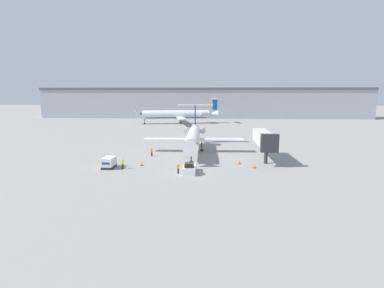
{
  "coord_description": "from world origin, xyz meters",
  "views": [
    {
      "loc": [
        3.42,
        -49.52,
        13.46
      ],
      "look_at": [
        0.0,
        9.01,
        3.55
      ],
      "focal_mm": 28.0,
      "sensor_mm": 36.0,
      "label": 1
    }
  ],
  "objects_px": {
    "airplane_main": "(193,137)",
    "traffic_cone_mid": "(254,166)",
    "pushback_tug": "(190,169)",
    "traffic_cone_right": "(240,162)",
    "worker_by_wing": "(152,152)",
    "worker_near_tug": "(178,168)",
    "traffic_cone_left": "(142,164)",
    "jet_bridge": "(264,139)",
    "luggage_cart": "(109,163)",
    "worker_on_apron": "(123,164)",
    "airplane_parked_far_left": "(178,115)"
  },
  "relations": [
    {
      "from": "airplane_main",
      "to": "traffic_cone_mid",
      "type": "bearing_deg",
      "value": -50.84
    },
    {
      "from": "pushback_tug",
      "to": "traffic_cone_mid",
      "type": "height_order",
      "value": "pushback_tug"
    },
    {
      "from": "pushback_tug",
      "to": "traffic_cone_right",
      "type": "distance_m",
      "value": 11.68
    },
    {
      "from": "traffic_cone_right",
      "to": "traffic_cone_mid",
      "type": "xyz_separation_m",
      "value": [
        2.41,
        -3.02,
        -0.09
      ]
    },
    {
      "from": "traffic_cone_right",
      "to": "traffic_cone_mid",
      "type": "relative_size",
      "value": 1.3
    },
    {
      "from": "worker_by_wing",
      "to": "worker_near_tug",
      "type": "bearing_deg",
      "value": -62.64
    },
    {
      "from": "traffic_cone_mid",
      "to": "traffic_cone_right",
      "type": "bearing_deg",
      "value": 128.63
    },
    {
      "from": "airplane_main",
      "to": "traffic_cone_mid",
      "type": "relative_size",
      "value": 47.87
    },
    {
      "from": "traffic_cone_left",
      "to": "traffic_cone_mid",
      "type": "bearing_deg",
      "value": -1.68
    },
    {
      "from": "traffic_cone_right",
      "to": "jet_bridge",
      "type": "distance_m",
      "value": 7.42
    },
    {
      "from": "pushback_tug",
      "to": "worker_by_wing",
      "type": "bearing_deg",
      "value": 124.3
    },
    {
      "from": "luggage_cart",
      "to": "worker_on_apron",
      "type": "bearing_deg",
      "value": -10.74
    },
    {
      "from": "traffic_cone_mid",
      "to": "pushback_tug",
      "type": "bearing_deg",
      "value": -160.45
    },
    {
      "from": "worker_near_tug",
      "to": "luggage_cart",
      "type": "bearing_deg",
      "value": 166.24
    },
    {
      "from": "luggage_cart",
      "to": "airplane_parked_far_left",
      "type": "height_order",
      "value": "airplane_parked_far_left"
    },
    {
      "from": "airplane_parked_far_left",
      "to": "traffic_cone_left",
      "type": "bearing_deg",
      "value": -88.83
    },
    {
      "from": "luggage_cart",
      "to": "jet_bridge",
      "type": "height_order",
      "value": "jet_bridge"
    },
    {
      "from": "worker_near_tug",
      "to": "worker_on_apron",
      "type": "bearing_deg",
      "value": 165.47
    },
    {
      "from": "worker_near_tug",
      "to": "traffic_cone_left",
      "type": "bearing_deg",
      "value": 144.48
    },
    {
      "from": "airplane_parked_far_left",
      "to": "worker_by_wing",
      "type": "bearing_deg",
      "value": -88.48
    },
    {
      "from": "pushback_tug",
      "to": "traffic_cone_right",
      "type": "bearing_deg",
      "value": 37.78
    },
    {
      "from": "pushback_tug",
      "to": "airplane_parked_far_left",
      "type": "bearing_deg",
      "value": 97.38
    },
    {
      "from": "worker_by_wing",
      "to": "jet_bridge",
      "type": "relative_size",
      "value": 0.14
    },
    {
      "from": "airplane_parked_far_left",
      "to": "jet_bridge",
      "type": "xyz_separation_m",
      "value": [
        25.43,
        -74.78,
        0.41
      ]
    },
    {
      "from": "airplane_main",
      "to": "jet_bridge",
      "type": "relative_size",
      "value": 2.22
    },
    {
      "from": "traffic_cone_mid",
      "to": "airplane_parked_far_left",
      "type": "relative_size",
      "value": 0.02
    },
    {
      "from": "worker_by_wing",
      "to": "worker_on_apron",
      "type": "bearing_deg",
      "value": -105.44
    },
    {
      "from": "traffic_cone_left",
      "to": "airplane_parked_far_left",
      "type": "bearing_deg",
      "value": 91.17
    },
    {
      "from": "pushback_tug",
      "to": "worker_near_tug",
      "type": "relative_size",
      "value": 2.7
    },
    {
      "from": "traffic_cone_left",
      "to": "luggage_cart",
      "type": "bearing_deg",
      "value": -158.75
    },
    {
      "from": "pushback_tug",
      "to": "traffic_cone_left",
      "type": "height_order",
      "value": "pushback_tug"
    },
    {
      "from": "airplane_main",
      "to": "traffic_cone_left",
      "type": "relative_size",
      "value": 40.67
    },
    {
      "from": "jet_bridge",
      "to": "airplane_parked_far_left",
      "type": "bearing_deg",
      "value": 108.78
    },
    {
      "from": "pushback_tug",
      "to": "worker_on_apron",
      "type": "bearing_deg",
      "value": 170.41
    },
    {
      "from": "traffic_cone_left",
      "to": "traffic_cone_right",
      "type": "bearing_deg",
      "value": 7.34
    },
    {
      "from": "jet_bridge",
      "to": "traffic_cone_right",
      "type": "bearing_deg",
      "value": -145.85
    },
    {
      "from": "airplane_main",
      "to": "worker_on_apron",
      "type": "distance_m",
      "value": 20.76
    },
    {
      "from": "traffic_cone_right",
      "to": "airplane_parked_far_left",
      "type": "height_order",
      "value": "airplane_parked_far_left"
    },
    {
      "from": "luggage_cart",
      "to": "worker_near_tug",
      "type": "relative_size",
      "value": 1.93
    },
    {
      "from": "traffic_cone_left",
      "to": "jet_bridge",
      "type": "relative_size",
      "value": 0.05
    },
    {
      "from": "worker_on_apron",
      "to": "traffic_cone_mid",
      "type": "distance_m",
      "value": 24.02
    },
    {
      "from": "luggage_cart",
      "to": "traffic_cone_right",
      "type": "height_order",
      "value": "luggage_cart"
    },
    {
      "from": "luggage_cart",
      "to": "jet_bridge",
      "type": "bearing_deg",
      "value": 15.34
    },
    {
      "from": "luggage_cart",
      "to": "airplane_parked_far_left",
      "type": "bearing_deg",
      "value": 87.29
    },
    {
      "from": "traffic_cone_left",
      "to": "airplane_parked_far_left",
      "type": "distance_m",
      "value": 80.77
    },
    {
      "from": "pushback_tug",
      "to": "worker_by_wing",
      "type": "relative_size",
      "value": 2.61
    },
    {
      "from": "worker_on_apron",
      "to": "traffic_cone_right",
      "type": "relative_size",
      "value": 2.22
    },
    {
      "from": "pushback_tug",
      "to": "luggage_cart",
      "type": "height_order",
      "value": "luggage_cart"
    },
    {
      "from": "pushback_tug",
      "to": "luggage_cart",
      "type": "xyz_separation_m",
      "value": [
        -14.98,
        2.59,
        0.25
      ]
    },
    {
      "from": "worker_near_tug",
      "to": "airplane_parked_far_left",
      "type": "xyz_separation_m",
      "value": [
        -9.17,
        86.04,
        3.13
      ]
    }
  ]
}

